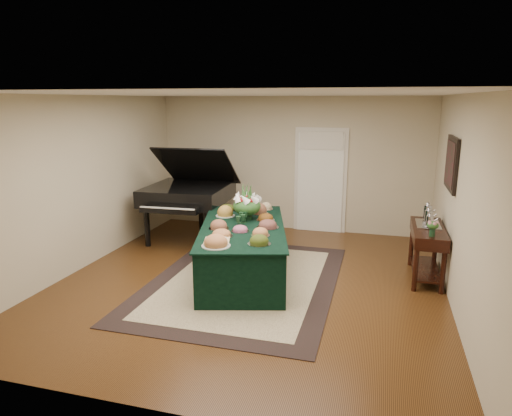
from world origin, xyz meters
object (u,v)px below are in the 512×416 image
(floral_centerpiece, at_px, (247,203))
(mahogany_sideboard, at_px, (428,239))
(grand_piano, at_px, (188,193))
(buffet_table, at_px, (243,250))

(floral_centerpiece, height_order, mahogany_sideboard, floral_centerpiece)
(floral_centerpiece, relative_size, grand_piano, 0.25)
(buffet_table, distance_m, floral_centerpiece, 0.77)
(floral_centerpiece, distance_m, mahogany_sideboard, 2.78)
(buffet_table, height_order, mahogany_sideboard, mahogany_sideboard)
(buffet_table, xyz_separation_m, grand_piano, (-1.55, 1.51, 0.51))
(floral_centerpiece, bearing_deg, buffet_table, -82.42)
(floral_centerpiece, distance_m, grand_piano, 1.87)
(buffet_table, xyz_separation_m, floral_centerpiece, (-0.05, 0.39, 0.65))
(floral_centerpiece, bearing_deg, mahogany_sideboard, 4.08)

